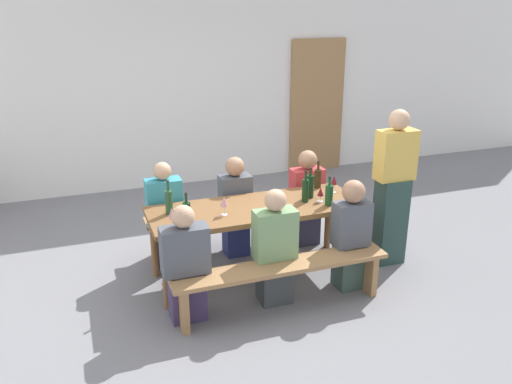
{
  "coord_description": "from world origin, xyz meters",
  "views": [
    {
      "loc": [
        -1.63,
        -4.52,
        2.66
      ],
      "look_at": [
        0.0,
        0.0,
        0.9
      ],
      "focal_mm": 36.98,
      "sensor_mm": 36.0,
      "label": 1
    }
  ],
  "objects_px": {
    "wine_glass_3": "(172,214)",
    "standing_host": "(393,191)",
    "wine_glass_2": "(334,181)",
    "wine_bottle_0": "(329,195)",
    "wine_bottle_3": "(187,213)",
    "wine_bottle_4": "(318,178)",
    "seated_guest_far_1": "(235,208)",
    "seated_guest_far_2": "(306,199)",
    "tasting_table": "(256,214)",
    "wine_glass_1": "(276,199)",
    "seated_guest_near_1": "(275,250)",
    "wooden_door": "(317,106)",
    "wine_bottle_1": "(169,202)",
    "wine_bottle_2": "(310,186)",
    "bench_far": "(236,218)",
    "seated_guest_near_0": "(186,267)",
    "bench_near": "(282,274)",
    "wine_bottle_5": "(305,190)",
    "wine_glass_4": "(321,192)",
    "seated_guest_far_0": "(165,218)",
    "seated_guest_near_2": "(351,236)",
    "wine_glass_0": "(224,202)"
  },
  "relations": [
    {
      "from": "tasting_table",
      "to": "seated_guest_far_0",
      "type": "distance_m",
      "value": 0.98
    },
    {
      "from": "wine_bottle_4",
      "to": "seated_guest_near_1",
      "type": "xyz_separation_m",
      "value": [
        -0.82,
        -0.82,
        -0.34
      ]
    },
    {
      "from": "tasting_table",
      "to": "wine_glass_1",
      "type": "relative_size",
      "value": 13.74
    },
    {
      "from": "wine_glass_2",
      "to": "wine_glass_4",
      "type": "xyz_separation_m",
      "value": [
        -0.25,
        -0.2,
        -0.03
      ]
    },
    {
      "from": "wooden_door",
      "to": "bench_far",
      "type": "relative_size",
      "value": 1.05
    },
    {
      "from": "wine_glass_3",
      "to": "seated_guest_near_0",
      "type": "height_order",
      "value": "seated_guest_near_0"
    },
    {
      "from": "seated_guest_near_0",
      "to": "seated_guest_far_2",
      "type": "bearing_deg",
      "value": -57.05
    },
    {
      "from": "wooden_door",
      "to": "standing_host",
      "type": "bearing_deg",
      "value": -102.1
    },
    {
      "from": "wine_bottle_4",
      "to": "seated_guest_far_1",
      "type": "xyz_separation_m",
      "value": [
        -0.86,
        0.23,
        -0.32
      ]
    },
    {
      "from": "wine_bottle_1",
      "to": "wine_bottle_4",
      "type": "distance_m",
      "value": 1.66
    },
    {
      "from": "seated_guest_near_1",
      "to": "wine_glass_0",
      "type": "bearing_deg",
      "value": 39.54
    },
    {
      "from": "wine_bottle_3",
      "to": "standing_host",
      "type": "bearing_deg",
      "value": 0.93
    },
    {
      "from": "seated_guest_near_1",
      "to": "seated_guest_far_1",
      "type": "distance_m",
      "value": 1.06
    },
    {
      "from": "bench_near",
      "to": "wine_bottle_4",
      "type": "relative_size",
      "value": 6.69
    },
    {
      "from": "wine_glass_1",
      "to": "wine_glass_2",
      "type": "height_order",
      "value": "wine_glass_2"
    },
    {
      "from": "wine_bottle_0",
      "to": "bench_far",
      "type": "bearing_deg",
      "value": 127.59
    },
    {
      "from": "tasting_table",
      "to": "seated_guest_far_2",
      "type": "distance_m",
      "value": 0.97
    },
    {
      "from": "wine_bottle_3",
      "to": "wine_bottle_2",
      "type": "bearing_deg",
      "value": 11.53
    },
    {
      "from": "seated_guest_far_1",
      "to": "seated_guest_far_2",
      "type": "xyz_separation_m",
      "value": [
        0.84,
        -0.0,
        -0.01
      ]
    },
    {
      "from": "wooden_door",
      "to": "tasting_table",
      "type": "height_order",
      "value": "wooden_door"
    },
    {
      "from": "bench_far",
      "to": "seated_guest_near_2",
      "type": "relative_size",
      "value": 1.82
    },
    {
      "from": "tasting_table",
      "to": "seated_guest_near_1",
      "type": "relative_size",
      "value": 1.9
    },
    {
      "from": "bench_near",
      "to": "wine_glass_2",
      "type": "xyz_separation_m",
      "value": [
        0.9,
        0.77,
        0.52
      ]
    },
    {
      "from": "wine_glass_2",
      "to": "wine_glass_3",
      "type": "distance_m",
      "value": 1.8
    },
    {
      "from": "wine_bottle_4",
      "to": "wine_glass_1",
      "type": "distance_m",
      "value": 0.79
    },
    {
      "from": "seated_guest_near_1",
      "to": "seated_guest_far_2",
      "type": "distance_m",
      "value": 1.33
    },
    {
      "from": "bench_near",
      "to": "wine_glass_3",
      "type": "bearing_deg",
      "value": 151.96
    },
    {
      "from": "tasting_table",
      "to": "bench_near",
      "type": "height_order",
      "value": "tasting_table"
    },
    {
      "from": "wine_bottle_5",
      "to": "wine_glass_1",
      "type": "bearing_deg",
      "value": -165.37
    },
    {
      "from": "wine_glass_2",
      "to": "wine_glass_4",
      "type": "relative_size",
      "value": 1.25
    },
    {
      "from": "wine_glass_3",
      "to": "standing_host",
      "type": "xyz_separation_m",
      "value": [
        2.3,
        0.02,
        -0.08
      ]
    },
    {
      "from": "bench_far",
      "to": "seated_guest_far_1",
      "type": "height_order",
      "value": "seated_guest_far_1"
    },
    {
      "from": "seated_guest_near_0",
      "to": "wine_bottle_0",
      "type": "bearing_deg",
      "value": -78.23
    },
    {
      "from": "wine_bottle_0",
      "to": "wine_bottle_2",
      "type": "height_order",
      "value": "wine_bottle_2"
    },
    {
      "from": "wine_glass_3",
      "to": "standing_host",
      "type": "distance_m",
      "value": 2.3
    },
    {
      "from": "bench_far",
      "to": "wine_bottle_4",
      "type": "height_order",
      "value": "wine_bottle_4"
    },
    {
      "from": "wine_bottle_1",
      "to": "seated_guest_far_2",
      "type": "relative_size",
      "value": 0.3
    },
    {
      "from": "wine_glass_4",
      "to": "wine_bottle_0",
      "type": "bearing_deg",
      "value": -71.56
    },
    {
      "from": "seated_guest_far_2",
      "to": "wine_bottle_3",
      "type": "bearing_deg",
      "value": -63.85
    },
    {
      "from": "wine_bottle_0",
      "to": "wine_bottle_3",
      "type": "height_order",
      "value": "wine_bottle_3"
    },
    {
      "from": "wine_bottle_0",
      "to": "seated_guest_far_2",
      "type": "distance_m",
      "value": 0.82
    },
    {
      "from": "wine_bottle_5",
      "to": "wine_glass_1",
      "type": "relative_size",
      "value": 2.16
    },
    {
      "from": "bench_near",
      "to": "wine_bottle_1",
      "type": "bearing_deg",
      "value": 136.98
    },
    {
      "from": "wine_glass_1",
      "to": "wine_glass_3",
      "type": "bearing_deg",
      "value": -175.83
    },
    {
      "from": "wooden_door",
      "to": "seated_guest_near_2",
      "type": "height_order",
      "value": "wooden_door"
    },
    {
      "from": "wine_bottle_4",
      "to": "wine_glass_4",
      "type": "height_order",
      "value": "wine_bottle_4"
    },
    {
      "from": "wine_bottle_2",
      "to": "seated_guest_near_0",
      "type": "height_order",
      "value": "wine_bottle_2"
    },
    {
      "from": "tasting_table",
      "to": "wine_bottle_4",
      "type": "height_order",
      "value": "wine_bottle_4"
    },
    {
      "from": "wine_bottle_2",
      "to": "wine_glass_2",
      "type": "distance_m",
      "value": 0.3
    },
    {
      "from": "tasting_table",
      "to": "wine_bottle_2",
      "type": "bearing_deg",
      "value": 4.55
    }
  ]
}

